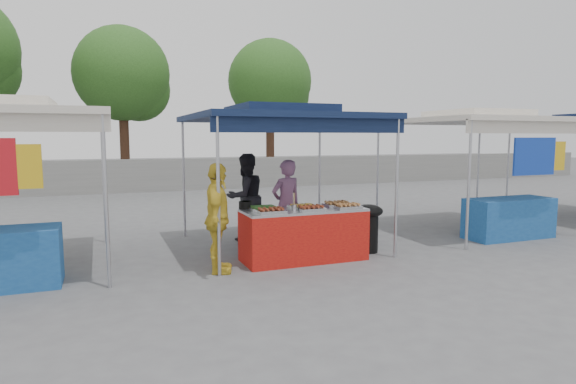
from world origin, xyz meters
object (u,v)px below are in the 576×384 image
object	(u,v)px
helper_man	(246,197)
cooking_pot	(245,205)
customer_person	(218,218)
vendor_table	(304,235)
vendor_woman	(286,205)
wok_burner	(368,224)

from	to	relation	value
helper_man	cooking_pot	bearing A→B (deg)	54.79
customer_person	helper_man	bearing A→B (deg)	-10.79
vendor_table	cooking_pot	bearing A→B (deg)	158.56
vendor_woman	customer_person	size ratio (longest dim) A/B	0.98
vendor_table	customer_person	distance (m)	1.54
helper_man	customer_person	xyz separation A→B (m)	(-1.04, -2.08, -0.03)
cooking_pot	helper_man	size ratio (longest dim) A/B	0.13
wok_burner	cooking_pot	bearing A→B (deg)	173.03
wok_burner	helper_man	distance (m)	2.48
vendor_table	wok_burner	bearing A→B (deg)	4.52
helper_man	vendor_woman	bearing A→B (deg)	94.54
vendor_woman	helper_man	bearing A→B (deg)	-79.56
cooking_pot	helper_man	xyz separation A→B (m)	(0.45, 1.52, -0.07)
wok_burner	helper_man	bearing A→B (deg)	133.42
vendor_table	customer_person	size ratio (longest dim) A/B	1.22
cooking_pot	vendor_woman	distance (m)	1.03
cooking_pot	customer_person	size ratio (longest dim) A/B	0.13
vendor_woman	customer_person	bearing A→B (deg)	22.15
vendor_table	customer_person	world-z (taller)	customer_person
vendor_table	customer_person	bearing A→B (deg)	-171.82
cooking_pot	customer_person	world-z (taller)	customer_person
vendor_woman	helper_man	world-z (taller)	helper_man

